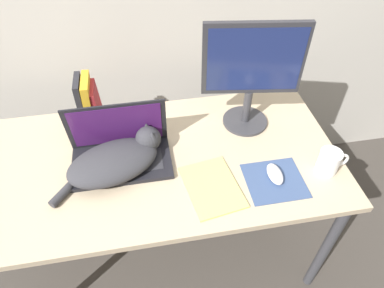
{
  "coord_description": "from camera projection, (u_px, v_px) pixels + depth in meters",
  "views": [
    {
      "loc": [
        -0.03,
        -0.58,
        1.76
      ],
      "look_at": [
        0.13,
        0.34,
        0.82
      ],
      "focal_mm": 32.0,
      "sensor_mm": 36.0,
      "label": 1
    }
  ],
  "objects": [
    {
      "name": "cat",
      "position": [
        117.0,
        160.0,
        1.33
      ],
      "size": [
        0.44,
        0.31,
        0.13
      ],
      "color": "#333338",
      "rests_on": "desk"
    },
    {
      "name": "laptop",
      "position": [
        120.0,
        151.0,
        1.37
      ],
      "size": [
        0.39,
        0.23,
        0.24
      ],
      "color": "black",
      "rests_on": "desk"
    },
    {
      "name": "mousepad",
      "position": [
        275.0,
        181.0,
        1.32
      ],
      "size": [
        0.22,
        0.2,
        0.0
      ],
      "color": "#384C75",
      "rests_on": "desk"
    },
    {
      "name": "book_row",
      "position": [
        89.0,
        104.0,
        1.47
      ],
      "size": [
        0.09,
        0.15,
        0.24
      ],
      "color": "#232328",
      "rests_on": "desk"
    },
    {
      "name": "external_monitor",
      "position": [
        252.0,
        72.0,
        1.37
      ],
      "size": [
        0.41,
        0.2,
        0.48
      ],
      "color": "#333338",
      "rests_on": "desk"
    },
    {
      "name": "computer_mouse",
      "position": [
        275.0,
        174.0,
        1.32
      ],
      "size": [
        0.06,
        0.11,
        0.03
      ],
      "color": "silver",
      "rests_on": "mousepad"
    },
    {
      "name": "notepad",
      "position": [
        212.0,
        187.0,
        1.3
      ],
      "size": [
        0.23,
        0.29,
        0.01
      ],
      "color": "#E5DB6B",
      "rests_on": "desk"
    },
    {
      "name": "mug",
      "position": [
        329.0,
        162.0,
        1.32
      ],
      "size": [
        0.13,
        0.08,
        0.1
      ],
      "color": "white",
      "rests_on": "desk"
    },
    {
      "name": "desk",
      "position": [
        161.0,
        169.0,
        1.45
      ],
      "size": [
        1.47,
        0.75,
        0.72
      ],
      "color": "tan",
      "rests_on": "ground_plane"
    }
  ]
}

